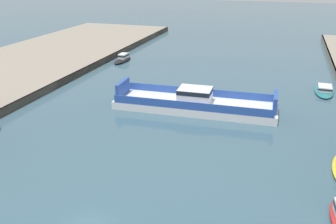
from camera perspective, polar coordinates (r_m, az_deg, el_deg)
chain_ferry at (r=52.38m, az=4.14°, el=1.40°), size 22.97×7.07×3.30m
moored_boat_mid_right at (r=64.84m, az=22.98°, el=3.22°), size 3.19×8.47×1.21m
moored_boat_far_right at (r=79.99m, az=-6.98°, el=8.19°), size 2.20×6.85×1.58m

